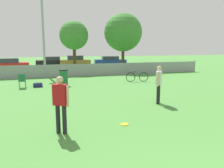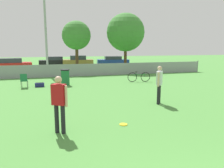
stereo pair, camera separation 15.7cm
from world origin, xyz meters
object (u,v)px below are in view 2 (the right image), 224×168
Objects in this scene: tree_far_right at (126,32)px; parked_car_dark at (55,61)px; frisbee_disc at (123,124)px; gear_bag_sideline at (40,85)px; parked_car_blue at (113,61)px; light_pole at (45,26)px; trash_bin at (65,77)px; tree_near_pole at (76,36)px; player_receiver_white at (159,82)px; player_defender_red at (59,101)px; bicycle_sideline at (139,77)px; parked_car_red at (11,64)px; folding_chair_sideline at (24,80)px; parked_car_tan at (78,61)px.

tree_far_right is 11.53m from parked_car_dark.
frisbee_disc is 0.48× the size of gear_bag_sideline.
parked_car_blue reaches higher than gear_bag_sideline.
parked_car_blue is (8.12, -0.80, -0.00)m from parked_car_dark.
trash_bin is (1.11, -6.18, -3.89)m from light_pole.
tree_near_pole is 3.02× the size of player_receiver_white.
bicycle_sideline is (6.29, 8.49, -0.63)m from player_defender_red.
gear_bag_sideline is (-5.35, 6.13, -0.87)m from player_receiver_white.
light_pole is 1.19× the size of tree_far_right.
player_receiver_white is 20.28m from parked_car_red.
light_pole is at bearing 98.93° from frisbee_disc.
player_receiver_white reaches higher than parked_car_dark.
player_defender_red is 1.01× the size of bicycle_sideline.
frisbee_disc is 0.31× the size of folding_chair_sideline.
player_defender_red reaches higher than trash_bin.
parked_car_blue is (0.81, 7.40, -3.50)m from tree_far_right.
parked_car_blue reaches higher than frisbee_disc.
player_receiver_white is (4.55, 2.26, 0.00)m from player_defender_red.
player_receiver_white is 1.01× the size of bicycle_sideline.
parked_car_tan reaches higher than parked_car_dark.
trash_bin is at bearing 119.78° from player_defender_red.
trash_bin is 17.13m from parked_car_blue.
parked_car_dark is at bearing 93.04° from frisbee_disc.
folding_chair_sideline is 18.65m from parked_car_blue.
trash_bin reaches higher than gear_bag_sideline.
light_pole is at bearing -101.64° from folding_chair_sideline.
frisbee_disc is (2.30, -14.65, -4.42)m from light_pole.
parked_car_blue is (5.10, 0.73, -0.07)m from parked_car_tan.
player_receiver_white is 7.32m from trash_bin.
tree_near_pole is (2.99, 1.64, -0.69)m from light_pole.
folding_chair_sideline is (-4.49, -8.01, -3.23)m from tree_near_pole.
parked_car_dark is (-5.53, 16.03, 0.28)m from bicycle_sideline.
trash_bin is 0.23× the size of parked_car_blue.
parked_car_blue is at bearing -5.69° from parked_car_dark.
parked_car_dark reaches higher than gear_bag_sideline.
parked_car_blue is at bearing 27.01° from player_receiver_white.
parked_car_tan is at bearing -26.90° from parked_car_dark.
parked_car_red reaches higher than gear_bag_sideline.
parked_car_dark is at bearing -177.87° from parked_car_blue.
bicycle_sideline is 2.98× the size of gear_bag_sideline.
frisbee_disc is at bearing -87.51° from parked_car_tan.
gear_bag_sideline is at bearing -95.61° from parked_car_dark.
parked_car_red is at bearing -156.26° from parked_car_tan.
parked_car_blue is at bearing 50.06° from tree_near_pole.
parked_car_dark is at bearing 131.69° from tree_far_right.
tree_near_pole is at bearing 122.59° from bicycle_sideline.
trash_bin is at bearing -89.65° from parked_car_dark.
parked_car_tan is at bearing 116.27° from player_defender_red.
bicycle_sideline is (4.23, 8.38, 0.36)m from frisbee_disc.
parked_car_red is (-2.44, 12.18, 0.14)m from folding_chair_sideline.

